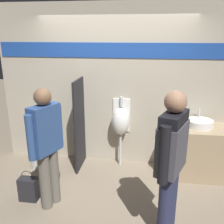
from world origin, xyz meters
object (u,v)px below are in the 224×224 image
Objects in this scene: sink_basin at (200,123)px; shopping_bag at (28,189)px; person_in_vest at (171,157)px; toilet at (43,148)px; urinal_near_counter at (121,121)px; person_with_lanyard at (47,144)px; cell_phone at (183,129)px.

shopping_bag is at bearing -155.82° from sink_basin.
person_in_vest is at bearing -10.63° from shopping_bag.
toilet reaches higher than shopping_bag.
sink_basin is at bearing 0.64° from person_in_vest.
toilet is 0.52× the size of person_in_vest.
sink_basin is 1.53m from person_in_vest.
urinal_near_counter is at bearing 46.86° from person_in_vest.
urinal_near_counter is at bearing 45.86° from shopping_bag.
person_in_vest is 1.06× the size of person_with_lanyard.
cell_phone reaches higher than shopping_bag.
person_with_lanyard reaches higher than cell_phone.
cell_phone is 0.12× the size of urinal_near_counter.
toilet is (-1.34, -0.18, -0.50)m from urinal_near_counter.
toilet is 0.55× the size of person_with_lanyard.
person_in_vest is (0.70, -1.52, 0.18)m from urinal_near_counter.
sink_basin is 1.27m from urinal_near_counter.
cell_phone is at bearing 23.04° from shopping_bag.
toilet is at bearing 177.78° from cell_phone.
cell_phone is 1.02m from urinal_near_counter.
shopping_bag is at bearing 101.37° from person_in_vest.
toilet is (-2.33, 0.09, -0.53)m from cell_phone.
cell_phone is at bearing -15.28° from urinal_near_counter.
cell_phone is 1.29m from person_in_vest.
person_in_vest reaches higher than shopping_bag.
person_with_lanyard reaches higher than toilet.
shopping_bag is (-1.14, -1.17, -0.63)m from urinal_near_counter.
urinal_near_counter is 0.71× the size of person_in_vest.
sink_basin is 2.72m from shopping_bag.
urinal_near_counter is 1.45m from person_with_lanyard.
urinal_near_counter is 1.45m from toilet.
cell_phone is 0.08× the size of person_in_vest.
person_in_vest reaches higher than toilet.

